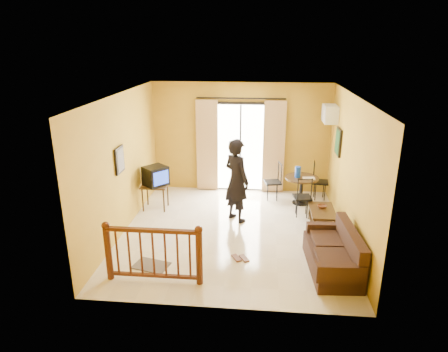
# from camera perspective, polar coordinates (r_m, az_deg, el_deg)

# --- Properties ---
(ground) EXTENTS (5.00, 5.00, 0.00)m
(ground) POSITION_cam_1_polar(r_m,az_deg,el_deg) (8.36, 1.27, -7.95)
(ground) COLOR beige
(ground) RESTS_ON ground
(room_shell) EXTENTS (5.00, 5.00, 5.00)m
(room_shell) POSITION_cam_1_polar(r_m,az_deg,el_deg) (7.74, 1.36, 3.37)
(room_shell) COLOR white
(room_shell) RESTS_ON ground
(balcony_door) EXTENTS (2.25, 0.14, 2.46)m
(balcony_door) POSITION_cam_1_polar(r_m,az_deg,el_deg) (10.22, 2.35, 4.19)
(balcony_door) COLOR black
(balcony_door) RESTS_ON ground
(tv_table) EXTENTS (0.59, 0.49, 0.59)m
(tv_table) POSITION_cam_1_polar(r_m,az_deg,el_deg) (9.41, -9.84, -1.67)
(tv_table) COLOR black
(tv_table) RESTS_ON ground
(television) EXTENTS (0.65, 0.66, 0.44)m
(television) POSITION_cam_1_polar(r_m,az_deg,el_deg) (9.30, -9.75, 0.03)
(television) COLOR black
(television) RESTS_ON tv_table
(picture_left) EXTENTS (0.05, 0.42, 0.52)m
(picture_left) POSITION_cam_1_polar(r_m,az_deg,el_deg) (8.06, -14.68, 2.24)
(picture_left) COLOR black
(picture_left) RESTS_ON room_shell
(dining_table) EXTENTS (0.80, 0.80, 0.67)m
(dining_table) POSITION_cam_1_polar(r_m,az_deg,el_deg) (9.74, 11.01, -0.96)
(dining_table) COLOR black
(dining_table) RESTS_ON ground
(water_jug) EXTENTS (0.14, 0.14, 0.26)m
(water_jug) POSITION_cam_1_polar(r_m,az_deg,el_deg) (9.63, 10.51, 0.56)
(water_jug) COLOR #1238AC
(water_jug) RESTS_ON dining_table
(serving_tray) EXTENTS (0.29, 0.20, 0.02)m
(serving_tray) POSITION_cam_1_polar(r_m,az_deg,el_deg) (9.61, 12.01, -0.32)
(serving_tray) COLOR silver
(serving_tray) RESTS_ON dining_table
(dining_chairs) EXTENTS (1.63, 1.51, 0.95)m
(dining_chairs) POSITION_cam_1_polar(r_m,az_deg,el_deg) (9.85, 10.40, -3.99)
(dining_chairs) COLOR black
(dining_chairs) RESTS_ON ground
(air_conditioner) EXTENTS (0.31, 0.60, 0.40)m
(air_conditioner) POSITION_cam_1_polar(r_m,az_deg,el_deg) (9.66, 14.88, 8.57)
(air_conditioner) COLOR white
(air_conditioner) RESTS_ON room_shell
(botanical_print) EXTENTS (0.05, 0.50, 0.60)m
(botanical_print) POSITION_cam_1_polar(r_m,az_deg,el_deg) (9.15, 16.00, 4.73)
(botanical_print) COLOR black
(botanical_print) RESTS_ON room_shell
(coffee_table) EXTENTS (0.51, 0.91, 0.41)m
(coffee_table) POSITION_cam_1_polar(r_m,az_deg,el_deg) (8.67, 13.82, -5.53)
(coffee_table) COLOR black
(coffee_table) RESTS_ON ground
(bowl) EXTENTS (0.24, 0.24, 0.06)m
(bowl) POSITION_cam_1_polar(r_m,az_deg,el_deg) (8.70, 13.82, -4.27)
(bowl) COLOR #522C1C
(bowl) RESTS_ON coffee_table
(sofa) EXTENTS (0.85, 1.66, 0.77)m
(sofa) POSITION_cam_1_polar(r_m,az_deg,el_deg) (7.20, 15.60, -10.82)
(sofa) COLOR #321B13
(sofa) RESTS_ON ground
(standing_person) EXTENTS (0.79, 0.78, 1.83)m
(standing_person) POSITION_cam_1_polar(r_m,az_deg,el_deg) (8.55, 1.79, -0.64)
(standing_person) COLOR black
(standing_person) RESTS_ON ground
(stair_balustrade) EXTENTS (1.63, 0.13, 1.04)m
(stair_balustrade) POSITION_cam_1_polar(r_m,az_deg,el_deg) (6.62, -10.11, -10.43)
(stair_balustrade) COLOR #471E0F
(stair_balustrade) RESTS_ON ground
(doormat) EXTENTS (0.68, 0.54, 0.02)m
(doormat) POSITION_cam_1_polar(r_m,az_deg,el_deg) (7.31, -10.36, -12.45)
(doormat) COLOR #564C44
(doormat) RESTS_ON ground
(sandals) EXTENTS (0.35, 0.27, 0.03)m
(sandals) POSITION_cam_1_polar(r_m,az_deg,el_deg) (7.40, 2.35, -11.64)
(sandals) COLOR #522C1C
(sandals) RESTS_ON ground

